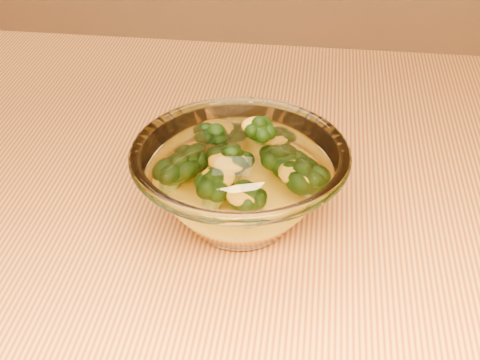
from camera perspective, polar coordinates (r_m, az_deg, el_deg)
name	(u,v)px	position (r m, az deg, el deg)	size (l,w,h in m)	color
table	(207,296)	(0.69, -2.81, -9.84)	(1.20, 0.80, 0.75)	#CA883C
glass_bowl	(240,184)	(0.60, 0.00, -0.33)	(0.19, 0.19, 0.09)	white
cheese_sauce	(240,200)	(0.61, 0.00, -1.70)	(0.11, 0.11, 0.03)	#F1A714
broccoli_heap	(241,167)	(0.60, 0.12, 1.11)	(0.14, 0.12, 0.07)	black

